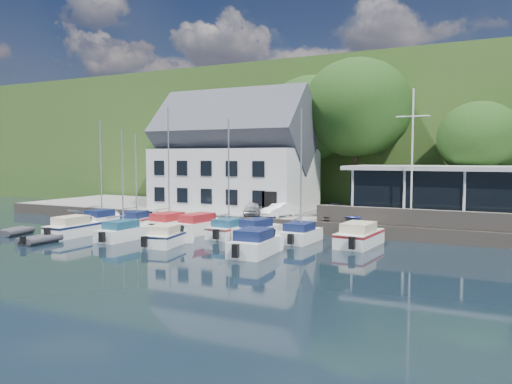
% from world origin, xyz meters
% --- Properties ---
extents(ground, '(180.00, 180.00, 0.00)m').
position_xyz_m(ground, '(0.00, 0.00, 0.00)').
color(ground, black).
rests_on(ground, ground).
extents(quay, '(60.00, 13.00, 1.00)m').
position_xyz_m(quay, '(0.00, 17.50, 0.50)').
color(quay, gray).
rests_on(quay, ground).
extents(quay_face, '(60.00, 0.30, 1.00)m').
position_xyz_m(quay_face, '(0.00, 11.00, 0.50)').
color(quay_face, '#695F54').
rests_on(quay_face, ground).
extents(hillside, '(160.00, 75.00, 16.00)m').
position_xyz_m(hillside, '(0.00, 62.00, 8.00)').
color(hillside, '#375921').
rests_on(hillside, ground).
extents(field_patch, '(50.00, 30.00, 0.30)m').
position_xyz_m(field_patch, '(8.00, 70.00, 16.15)').
color(field_patch, olive).
rests_on(field_patch, hillside).
extents(harbor_building, '(14.40, 8.20, 8.70)m').
position_xyz_m(harbor_building, '(-7.00, 16.50, 5.35)').
color(harbor_building, white).
rests_on(harbor_building, quay).
extents(club_pavilion, '(13.20, 7.20, 4.10)m').
position_xyz_m(club_pavilion, '(11.00, 16.00, 3.05)').
color(club_pavilion, black).
rests_on(club_pavilion, quay).
extents(seawall, '(18.00, 0.50, 1.20)m').
position_xyz_m(seawall, '(12.00, 11.40, 1.60)').
color(seawall, '#695F54').
rests_on(seawall, quay).
extents(gangway, '(1.20, 6.00, 1.40)m').
position_xyz_m(gangway, '(-16.50, 9.00, 0.00)').
color(gangway, '#BCBBC0').
rests_on(gangway, ground).
extents(car_silver, '(2.30, 3.58, 1.13)m').
position_xyz_m(car_silver, '(-2.99, 12.58, 1.57)').
color(car_silver, '#9FA0A4').
rests_on(car_silver, quay).
extents(car_white, '(2.14, 3.61, 1.12)m').
position_xyz_m(car_white, '(-0.60, 12.53, 1.56)').
color(car_white, white).
rests_on(car_white, quay).
extents(car_dgrey, '(2.25, 4.02, 1.10)m').
position_xyz_m(car_dgrey, '(3.60, 12.98, 1.55)').
color(car_dgrey, '#29282D').
rests_on(car_dgrey, quay).
extents(car_blue, '(2.24, 3.68, 1.18)m').
position_xyz_m(car_blue, '(5.97, 12.92, 1.59)').
color(car_blue, navy).
rests_on(car_blue, quay).
extents(flagpole, '(2.27, 0.20, 9.46)m').
position_xyz_m(flagpole, '(9.66, 11.91, 5.73)').
color(flagpole, white).
rests_on(flagpole, quay).
extents(tree_0, '(5.86, 5.86, 8.00)m').
position_xyz_m(tree_0, '(-18.08, 22.34, 5.00)').
color(tree_0, '#15340F').
rests_on(tree_0, quay).
extents(tree_1, '(6.70, 6.70, 9.16)m').
position_xyz_m(tree_1, '(-10.91, 22.40, 5.58)').
color(tree_1, '#15340F').
rests_on(tree_1, quay).
extents(tree_2, '(9.30, 9.30, 12.71)m').
position_xyz_m(tree_2, '(-1.64, 22.54, 7.35)').
color(tree_2, '#15340F').
rests_on(tree_2, quay).
extents(tree_3, '(10.14, 10.14, 13.86)m').
position_xyz_m(tree_3, '(3.00, 21.82, 7.93)').
color(tree_3, '#15340F').
rests_on(tree_3, quay).
extents(tree_4, '(6.89, 6.89, 9.41)m').
position_xyz_m(tree_4, '(13.44, 21.74, 5.71)').
color(tree_4, '#15340F').
rests_on(tree_4, quay).
extents(boat_r1_0, '(2.14, 5.38, 8.59)m').
position_xyz_m(boat_r1_0, '(-14.42, 7.23, 4.30)').
color(boat_r1_0, white).
rests_on(boat_r1_0, ground).
extents(boat_r1_1, '(2.71, 5.86, 8.53)m').
position_xyz_m(boat_r1_1, '(-11.17, 7.74, 4.27)').
color(boat_r1_1, white).
rests_on(boat_r1_1, ground).
extents(boat_r1_2, '(2.47, 6.34, 9.16)m').
position_xyz_m(boat_r1_2, '(-7.61, 7.31, 4.58)').
color(boat_r1_2, white).
rests_on(boat_r1_2, ground).
extents(boat_r1_3, '(2.91, 7.14, 1.53)m').
position_xyz_m(boat_r1_3, '(-5.07, 7.62, 0.77)').
color(boat_r1_3, white).
rests_on(boat_r1_3, ground).
extents(boat_r1_4, '(2.23, 5.32, 8.38)m').
position_xyz_m(boat_r1_4, '(-2.18, 7.06, 4.19)').
color(boat_r1_4, white).
rests_on(boat_r1_4, ground).
extents(boat_r1_5, '(2.70, 5.98, 1.43)m').
position_xyz_m(boat_r1_5, '(-0.09, 7.51, 0.71)').
color(boat_r1_5, white).
rests_on(boat_r1_5, ground).
extents(boat_r1_6, '(2.25, 5.30, 8.23)m').
position_xyz_m(boat_r1_6, '(3.16, 7.54, 4.12)').
color(boat_r1_6, white).
rests_on(boat_r1_6, ground).
extents(boat_r1_7, '(2.70, 6.49, 1.56)m').
position_xyz_m(boat_r1_7, '(7.12, 7.84, 0.78)').
color(boat_r1_7, white).
rests_on(boat_r1_7, ground).
extents(boat_r2_0, '(2.00, 6.22, 1.50)m').
position_xyz_m(boat_r2_0, '(-12.50, 2.39, 0.75)').
color(boat_r2_0, white).
rests_on(boat_r2_0, ground).
extents(boat_r2_1, '(2.23, 5.83, 8.38)m').
position_xyz_m(boat_r2_1, '(-8.23, 2.83, 4.19)').
color(boat_r2_1, white).
rests_on(boat_r2_1, ground).
extents(boat_r2_2, '(2.70, 5.03, 1.36)m').
position_xyz_m(boat_r2_2, '(-4.19, 2.34, 0.68)').
color(boat_r2_2, white).
rests_on(boat_r2_2, ground).
extents(boat_r2_3, '(2.45, 6.04, 1.54)m').
position_xyz_m(boat_r2_3, '(2.37, 2.30, 0.77)').
color(boat_r2_3, white).
rests_on(boat_r2_3, ground).
extents(dinghy_0, '(2.16, 3.04, 0.65)m').
position_xyz_m(dinghy_0, '(-17.01, 1.00, 0.32)').
color(dinghy_0, '#36353A').
rests_on(dinghy_0, ground).
extents(dinghy_1, '(1.71, 2.80, 0.65)m').
position_xyz_m(dinghy_1, '(-12.34, -0.74, 0.32)').
color(dinghy_1, '#36353A').
rests_on(dinghy_1, ground).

